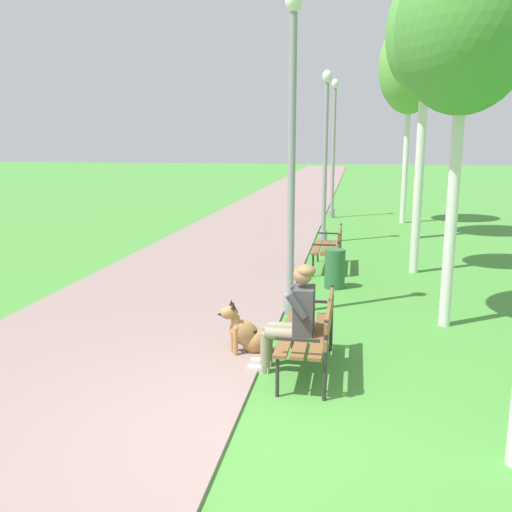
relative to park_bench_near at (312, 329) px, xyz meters
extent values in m
plane|color=#478E38|center=(-0.43, -1.47, -0.51)|extent=(120.00, 120.00, 0.00)
cube|color=gray|center=(-2.58, 22.53, -0.49)|extent=(3.98, 60.00, 0.04)
cube|color=brown|center=(-0.27, 0.00, -0.06)|extent=(0.14, 1.50, 0.04)
cube|color=brown|center=(-0.10, 0.00, -0.06)|extent=(0.14, 1.50, 0.04)
cube|color=brown|center=(0.08, 0.00, -0.06)|extent=(0.14, 1.50, 0.04)
cube|color=brown|center=(0.18, 0.00, 0.08)|extent=(0.04, 1.50, 0.11)
cube|color=brown|center=(0.18, 0.00, 0.26)|extent=(0.04, 1.50, 0.11)
cylinder|color=#2D2B28|center=(-0.30, 0.69, -0.29)|extent=(0.04, 0.04, 0.45)
cylinder|color=#2D2B28|center=(0.18, 0.69, -0.09)|extent=(0.04, 0.04, 0.85)
cube|color=#2D2B28|center=(-0.10, 0.69, 0.12)|extent=(0.45, 0.04, 0.03)
cylinder|color=#2D2B28|center=(-0.30, -0.69, -0.29)|extent=(0.04, 0.04, 0.45)
cylinder|color=#2D2B28|center=(0.18, -0.69, -0.09)|extent=(0.04, 0.04, 0.85)
cube|color=#2D2B28|center=(-0.10, -0.69, 0.12)|extent=(0.45, 0.04, 0.03)
cube|color=brown|center=(-0.31, 5.23, -0.06)|extent=(0.14, 1.50, 0.04)
cube|color=brown|center=(-0.14, 5.23, -0.06)|extent=(0.14, 1.50, 0.04)
cube|color=brown|center=(0.04, 5.23, -0.06)|extent=(0.14, 1.50, 0.04)
cube|color=brown|center=(0.14, 5.23, 0.08)|extent=(0.04, 1.50, 0.11)
cube|color=brown|center=(0.14, 5.23, 0.26)|extent=(0.04, 1.50, 0.11)
cylinder|color=#2D2B28|center=(-0.34, 5.92, -0.29)|extent=(0.04, 0.04, 0.45)
cylinder|color=#2D2B28|center=(0.14, 5.92, -0.09)|extent=(0.04, 0.04, 0.85)
cube|color=#2D2B28|center=(-0.14, 5.92, 0.12)|extent=(0.45, 0.04, 0.03)
cylinder|color=#2D2B28|center=(-0.34, 4.54, -0.29)|extent=(0.04, 0.04, 0.45)
cylinder|color=#2D2B28|center=(0.14, 4.54, -0.09)|extent=(0.04, 0.04, 0.85)
cube|color=#2D2B28|center=(-0.14, 4.54, 0.12)|extent=(0.45, 0.04, 0.03)
cylinder|color=gray|center=(-0.31, 0.09, -0.04)|extent=(0.42, 0.14, 0.14)
cylinder|color=gray|center=(-0.52, 0.09, -0.28)|extent=(0.11, 0.11, 0.47)
cube|color=silver|center=(-0.60, 0.09, -0.48)|extent=(0.24, 0.09, 0.07)
cylinder|color=gray|center=(-0.31, -0.11, -0.04)|extent=(0.42, 0.14, 0.14)
cylinder|color=gray|center=(-0.52, -0.11, -0.28)|extent=(0.11, 0.11, 0.47)
cube|color=silver|center=(-0.60, -0.11, -0.48)|extent=(0.24, 0.09, 0.07)
cube|color=#3F3F42|center=(-0.10, -0.01, 0.22)|extent=(0.22, 0.36, 0.52)
cylinder|color=#3F3F42|center=(-0.16, 0.19, 0.32)|extent=(0.25, 0.09, 0.30)
cylinder|color=#3F3F42|center=(-0.16, -0.21, 0.32)|extent=(0.25, 0.09, 0.30)
sphere|color=#A37556|center=(-0.12, -0.01, 0.62)|extent=(0.21, 0.21, 0.21)
ellipsoid|color=olive|center=(-0.09, -0.01, 0.67)|extent=(0.22, 0.23, 0.14)
ellipsoid|color=#B27F47|center=(-0.72, 0.43, -0.35)|extent=(0.45, 0.42, 0.32)
ellipsoid|color=#B27F47|center=(-0.85, 0.36, -0.23)|extent=(0.54, 0.43, 0.48)
ellipsoid|color=black|center=(-0.81, 0.39, -0.19)|extent=(0.40, 0.33, 0.27)
cylinder|color=#B27F47|center=(-0.99, 0.36, -0.32)|extent=(0.06, 0.06, 0.38)
cylinder|color=#B27F47|center=(-0.94, 0.25, -0.32)|extent=(0.06, 0.06, 0.38)
cylinder|color=#B27F47|center=(-0.95, 0.31, -0.08)|extent=(0.18, 0.20, 0.19)
ellipsoid|color=#B27F47|center=(-1.02, 0.27, 0.05)|extent=(0.26, 0.23, 0.16)
cone|color=black|center=(-1.11, 0.23, 0.04)|extent=(0.13, 0.13, 0.09)
cone|color=black|center=(-1.01, 0.33, 0.15)|extent=(0.06, 0.06, 0.09)
cone|color=black|center=(-0.96, 0.25, 0.15)|extent=(0.06, 0.06, 0.09)
cylinder|color=#B27F47|center=(-0.54, 0.53, -0.49)|extent=(0.27, 0.17, 0.04)
cylinder|color=gray|center=(-0.50, 2.13, -0.36)|extent=(0.20, 0.20, 0.30)
cylinder|color=gray|center=(-0.50, 2.13, 1.65)|extent=(0.11, 0.11, 4.33)
ellipsoid|color=silver|center=(-0.50, 2.13, 3.94)|extent=(0.24, 0.24, 0.32)
cylinder|color=gray|center=(-0.36, 8.30, -0.36)|extent=(0.20, 0.20, 0.30)
cylinder|color=gray|center=(-0.36, 8.30, 1.49)|extent=(0.11, 0.11, 4.00)
ellipsoid|color=silver|center=(-0.36, 8.30, 3.61)|extent=(0.24, 0.24, 0.32)
cylinder|color=gray|center=(-0.36, 13.12, -0.36)|extent=(0.20, 0.20, 0.30)
cylinder|color=gray|center=(-0.36, 13.12, 1.63)|extent=(0.11, 0.11, 4.29)
ellipsoid|color=silver|center=(-0.36, 13.12, 3.90)|extent=(0.24, 0.24, 0.32)
cylinder|color=silver|center=(1.73, 1.96, 1.16)|extent=(0.16, 0.16, 3.34)
ellipsoid|color=#4C933D|center=(1.73, 1.96, 3.49)|extent=(1.77, 1.92, 2.20)
cylinder|color=silver|center=(1.62, 5.25, 1.40)|extent=(0.16, 0.16, 3.83)
ellipsoid|color=#569E42|center=(1.62, 5.25, 3.98)|extent=(1.51, 1.54, 2.19)
cylinder|color=silver|center=(2.07, 9.42, 1.74)|extent=(0.23, 0.23, 4.51)
ellipsoid|color=#569E42|center=(2.07, 9.42, 4.84)|extent=(2.08, 2.06, 2.80)
cylinder|color=silver|center=(1.94, 12.28, 1.46)|extent=(0.17, 0.17, 3.95)
ellipsoid|color=#66A847|center=(1.94, 12.28, 4.30)|extent=(1.92, 2.01, 2.85)
cylinder|color=#2D6638|center=(0.11, 3.76, -0.16)|extent=(0.36, 0.36, 0.70)
camera|label=1|loc=(0.42, -5.93, 2.06)|focal=38.91mm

